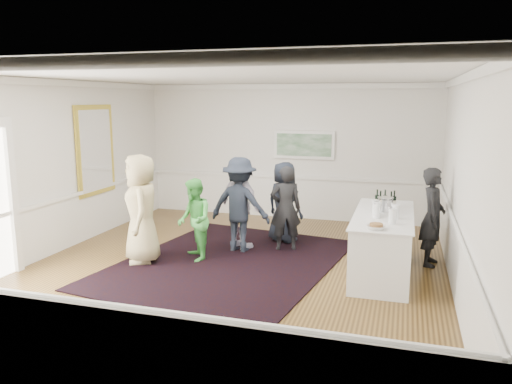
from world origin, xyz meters
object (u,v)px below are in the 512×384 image
(guest_dark_a, at_px, (240,205))
(guest_green, at_px, (194,220))
(serving_table, at_px, (382,243))
(ice_bucket, at_px, (385,205))
(bartender, at_px, (433,217))
(guest_tan, at_px, (141,209))
(guest_dark_b, at_px, (286,208))
(guest_navy, at_px, (284,202))
(guest_lilac, at_px, (241,205))
(nut_bowl, at_px, (376,226))

(guest_dark_a, bearing_deg, guest_green, 54.93)
(serving_table, height_order, ice_bucket, ice_bucket)
(serving_table, xyz_separation_m, bartender, (0.79, 0.68, 0.35))
(guest_tan, distance_m, guest_dark_a, 1.81)
(guest_dark_b, bearing_deg, guest_navy, -94.55)
(serving_table, xyz_separation_m, ice_bucket, (0.01, 0.17, 0.61))
(guest_tan, bearing_deg, guest_lilac, 100.98)
(guest_navy, distance_m, nut_bowl, 3.04)
(bartender, distance_m, guest_dark_b, 2.61)
(guest_tan, relative_size, guest_dark_b, 1.18)
(guest_dark_a, xyz_separation_m, nut_bowl, (2.57, -1.49, 0.14))
(nut_bowl, bearing_deg, bartender, 63.35)
(guest_green, xyz_separation_m, guest_dark_a, (0.60, 0.75, 0.16))
(nut_bowl, bearing_deg, guest_tan, 174.49)
(guest_lilac, bearing_deg, guest_dark_b, -135.83)
(serving_table, relative_size, nut_bowl, 8.96)
(guest_dark_b, bearing_deg, bartender, 156.50)
(bartender, relative_size, guest_dark_b, 1.05)
(nut_bowl, bearing_deg, guest_lilac, 147.90)
(guest_green, bearing_deg, guest_navy, 107.65)
(guest_lilac, relative_size, guest_dark_a, 0.97)
(guest_dark_a, xyz_separation_m, guest_dark_b, (0.81, 0.30, -0.08))
(guest_lilac, height_order, guest_dark_b, guest_lilac)
(guest_tan, distance_m, guest_green, 0.94)
(guest_navy, bearing_deg, guest_lilac, 71.43)
(bartender, xyz_separation_m, guest_tan, (-4.85, -1.31, 0.11))
(guest_dark_a, distance_m, ice_bucket, 2.67)
(guest_lilac, height_order, ice_bucket, guest_lilac)
(guest_tan, bearing_deg, bartender, 74.58)
(guest_dark_b, height_order, guest_navy, guest_navy)
(serving_table, height_order, guest_dark_b, guest_dark_b)
(guest_tan, xyz_separation_m, guest_dark_b, (2.24, 1.41, -0.14))
(bartender, bearing_deg, guest_lilac, 97.09)
(guest_tan, relative_size, nut_bowl, 6.94)
(guest_dark_a, bearing_deg, guest_lilac, -75.30)
(bartender, height_order, guest_dark_b, bartender)
(guest_dark_a, xyz_separation_m, guest_navy, (0.64, 0.85, -0.08))
(guest_navy, bearing_deg, bartender, -168.52)
(serving_table, height_order, nut_bowl, nut_bowl)
(serving_table, bearing_deg, guest_tan, -171.26)
(bartender, xyz_separation_m, ice_bucket, (-0.78, -0.51, 0.26))
(guest_green, bearing_deg, guest_tan, -101.04)
(guest_dark_b, height_order, nut_bowl, guest_dark_b)
(bartender, bearing_deg, ice_bucket, 129.19)
(guest_lilac, bearing_deg, guest_tan, 74.45)
(guest_navy, xyz_separation_m, ice_bucket, (2.00, -1.16, 0.30))
(bartender, distance_m, nut_bowl, 1.90)
(guest_green, relative_size, guest_dark_b, 0.91)
(guest_lilac, bearing_deg, guest_green, 90.03)
(bartender, bearing_deg, nut_bowl, 159.40)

